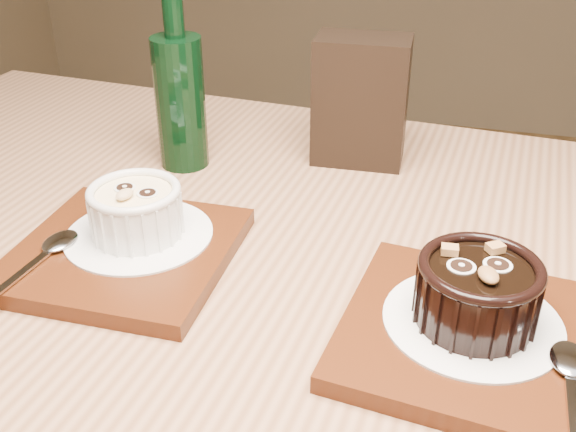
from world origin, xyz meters
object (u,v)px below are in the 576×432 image
tray_left (125,253)px  tray_right (469,336)px  ramekin_white (136,209)px  ramekin_dark (478,289)px  condiment_stand (361,101)px  table (285,372)px  green_bottle (180,98)px

tray_left → tray_right: (0.29, -0.04, 0.00)m
tray_left → ramekin_white: size_ratio=2.23×
tray_right → ramekin_dark: 0.04m
tray_right → condiment_stand: size_ratio=1.29×
table → tray_right: bearing=-11.5°
ramekin_dark → green_bottle: 0.39m
tray_left → ramekin_white: 0.04m
table → ramekin_dark: 0.20m
tray_left → condiment_stand: bearing=58.3°
tray_left → ramekin_dark: 0.30m
table → green_bottle: (-0.17, 0.20, 0.17)m
ramekin_dark → condiment_stand: bearing=95.5°
ramekin_white → tray_right: ramekin_white is taller
condiment_stand → tray_right: bearing=-65.4°
ramekin_white → condiment_stand: bearing=67.2°
table → ramekin_white: bearing=170.5°
tray_left → green_bottle: green_bottle is taller
ramekin_white → condiment_stand: condiment_stand is taller
table → tray_left: 0.18m
green_bottle → tray_right: bearing=-35.9°
tray_left → table: bearing=-2.0°
tray_left → condiment_stand: condiment_stand is taller
table → condiment_stand: bearing=87.2°
tray_left → ramekin_white: bearing=73.2°
tray_right → tray_left: bearing=173.2°
condiment_stand → ramekin_dark: bearing=-64.7°
ramekin_dark → tray_left: bearing=154.7°
tray_right → green_bottle: size_ratio=0.90×
tray_right → ramekin_dark: ramekin_dark is taller
tray_left → condiment_stand: (0.16, 0.26, 0.06)m
green_bottle → condiment_stand: bearing=18.4°
green_bottle → table: bearing=-49.5°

